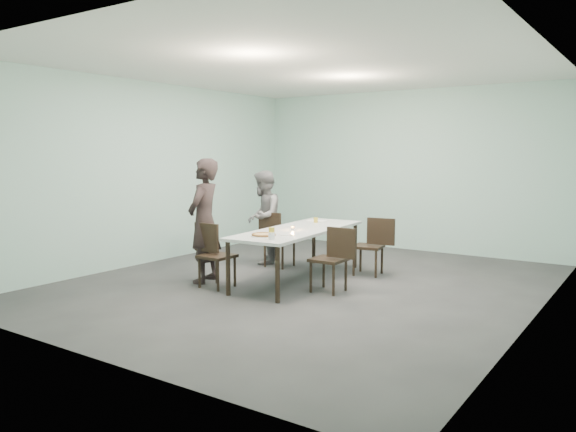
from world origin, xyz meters
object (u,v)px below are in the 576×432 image
Objects in this scene: pizza at (264,235)px; water_tumbler at (272,236)px; chair_far_right at (373,242)px; diner_far at (263,217)px; chair_far_left at (275,235)px; tealight at (293,229)px; beer_glass at (272,233)px; diner_near at (204,221)px; table at (298,233)px; side_plate at (286,235)px; chair_near_right at (334,255)px; chair_near_left at (213,250)px; amber_tumbler at (316,220)px.

water_tumbler is (0.26, -0.19, 0.03)m from pizza.
chair_far_right is 1.96m from diner_far.
diner_far reaches higher than chair_far_left.
water_tumbler reaches higher than tealight.
beer_glass is at bearing 125.35° from water_tumbler.
chair_far_right is 0.50× the size of diner_near.
chair_far_left reaches higher than tealight.
table is 1.52× the size of diner_near.
side_plate is at bearing 60.60° from chair_far_right.
chair_near_right is at bearing 37.51° from diner_far.
chair_near_left is 15.54× the size of tealight.
beer_glass is (1.12, -1.65, 0.32)m from chair_far_left.
side_plate is 1.20× the size of beer_glass.
diner_near is at bearing -169.92° from side_plate.
water_tumbler is (1.05, -0.07, 0.29)m from chair_near_left.
side_plate is 0.49m from tealight.
table is 3.06× the size of chair_far_right.
chair_far_right is 2.56× the size of pizza.
diner_far is 1.01m from amber_tumbler.
diner_far is 27.55× the size of tealight.
side_plate is at bearing 97.52° from beer_glass.
chair_far_left is 15.54× the size of tealight.
chair_far_left reaches higher than amber_tumbler.
chair_near_left is at bearing -171.64° from pizza.
water_tumbler reaches higher than amber_tumbler.
diner_far is at bearing 167.55° from diner_near.
chair_far_left is 1.92m from chair_near_right.
pizza is at bearing -124.58° from side_plate.
table is 3.06× the size of chair_near_left.
table is at bearing 40.69° from chair_far_right.
chair_near_right is 0.92m from water_tumbler.
chair_near_right reaches higher than tealight.
beer_glass is 1.88× the size of amber_tumbler.
chair_far_left is 1.54m from diner_near.
tealight is 0.70× the size of amber_tumbler.
amber_tumbler is at bearing 100.90° from tealight.
chair_far_right is 2.53m from diner_near.
chair_near_right is 1.00× the size of chair_far_right.
chair_near_left is at bearing -10.13° from diner_far.
diner_far is 10.28× the size of beer_glass.
side_plate is (0.96, 0.37, 0.25)m from chair_near_left.
table is at bearing 53.88° from chair_near_left.
water_tumbler is at bearing 15.61° from diner_far.
amber_tumbler is (-0.18, 0.92, 0.02)m from tealight.
table is 33.31× the size of amber_tumbler.
side_plate is (1.25, 0.22, -0.12)m from diner_near.
diner_far reaches higher than pizza.
chair_near_right is 4.83× the size of side_plate.
table is 0.19m from tealight.
side_plate is at bearing -71.90° from table.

